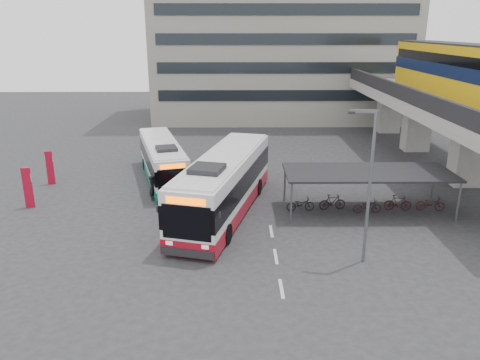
{
  "coord_description": "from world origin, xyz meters",
  "views": [
    {
      "loc": [
        0.54,
        -23.71,
        10.71
      ],
      "look_at": [
        0.8,
        3.06,
        2.0
      ],
      "focal_mm": 35.0,
      "sensor_mm": 36.0,
      "label": 1
    }
  ],
  "objects_px": {
    "bus_main": "(224,185)",
    "lamp_post": "(368,178)",
    "bus_teal": "(162,161)",
    "pedestrian": "(152,188)"
  },
  "relations": [
    {
      "from": "bus_teal",
      "to": "pedestrian",
      "type": "height_order",
      "value": "bus_teal"
    },
    {
      "from": "bus_main",
      "to": "bus_teal",
      "type": "xyz_separation_m",
      "value": [
        -4.69,
        6.52,
        -0.33
      ]
    },
    {
      "from": "bus_main",
      "to": "bus_teal",
      "type": "bearing_deg",
      "value": 140.46
    },
    {
      "from": "bus_main",
      "to": "lamp_post",
      "type": "xyz_separation_m",
      "value": [
        6.73,
        -6.33,
        2.4
      ]
    },
    {
      "from": "pedestrian",
      "to": "lamp_post",
      "type": "relative_size",
      "value": 0.22
    },
    {
      "from": "bus_teal",
      "to": "pedestrian",
      "type": "distance_m",
      "value": 4.3
    },
    {
      "from": "pedestrian",
      "to": "bus_main",
      "type": "bearing_deg",
      "value": -112.96
    },
    {
      "from": "bus_main",
      "to": "lamp_post",
      "type": "distance_m",
      "value": 9.55
    },
    {
      "from": "bus_teal",
      "to": "lamp_post",
      "type": "bearing_deg",
      "value": -64.27
    },
    {
      "from": "lamp_post",
      "to": "bus_teal",
      "type": "bearing_deg",
      "value": 142.71
    }
  ]
}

